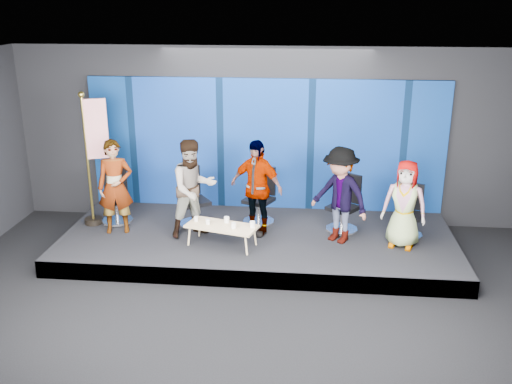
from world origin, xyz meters
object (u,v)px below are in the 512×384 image
at_px(panelist_c, 256,187).
at_px(coffee_table, 222,227).
at_px(mug_d, 234,226).
at_px(panelist_a, 115,187).
at_px(panelist_b, 193,189).
at_px(mug_a, 196,219).
at_px(flag_stand, 94,156).
at_px(chair_b, 193,207).
at_px(panelist_d, 340,195).
at_px(chair_c, 260,205).
at_px(panelist_e, 405,204).
at_px(chair_a, 116,204).
at_px(mug_b, 208,222).
at_px(mug_e, 253,224).
at_px(chair_e, 409,219).
at_px(mug_c, 227,220).
at_px(chair_d, 344,213).

bearing_deg(panelist_c, coffee_table, -107.00).
bearing_deg(mug_d, panelist_a, 166.06).
xyz_separation_m(panelist_b, mug_a, (0.08, -0.26, -0.47)).
height_order(panelist_c, flag_stand, flag_stand).
xyz_separation_m(chair_b, panelist_d, (2.67, -0.49, 0.49)).
distance_m(chair_c, mug_d, 1.28).
bearing_deg(panelist_e, mug_d, -154.18).
bearing_deg(chair_a, panelist_c, -20.74).
height_order(panelist_a, flag_stand, flag_stand).
relative_size(mug_b, mug_e, 0.80).
bearing_deg(chair_b, panelist_b, -111.15).
bearing_deg(panelist_d, chair_b, -154.48).
height_order(panelist_a, panelist_e, panelist_a).
xyz_separation_m(panelist_c, panelist_d, (1.46, -0.22, -0.02)).
distance_m(chair_b, panelist_b, 0.73).
relative_size(panelist_d, mug_d, 17.54).
height_order(chair_e, panelist_e, panelist_e).
bearing_deg(chair_b, mug_e, -72.52).
bearing_deg(chair_b, panelist_c, -47.42).
relative_size(chair_b, chair_e, 1.16).
height_order(mug_d, flag_stand, flag_stand).
height_order(chair_c, mug_c, chair_c).
bearing_deg(mug_d, panelist_b, 146.55).
bearing_deg(panelist_a, panelist_d, -15.17).
bearing_deg(panelist_c, mug_c, -110.39).
xyz_separation_m(chair_e, panelist_e, (-0.18, -0.46, 0.45)).
bearing_deg(chair_d, mug_e, -113.48).
bearing_deg(chair_d, panelist_b, -133.77).
height_order(chair_a, chair_e, chair_a).
bearing_deg(mug_b, flag_stand, 160.97).
relative_size(panelist_d, coffee_table, 1.30).
distance_m(panelist_a, chair_c, 2.67).
height_order(coffee_table, mug_b, mug_b).
xyz_separation_m(chair_a, panelist_e, (5.23, -0.61, 0.41)).
distance_m(chair_c, panelist_e, 2.69).
distance_m(mug_c, mug_e, 0.50).
bearing_deg(mug_c, mug_b, -160.28).
relative_size(panelist_c, panelist_d, 1.02).
xyz_separation_m(panelist_d, mug_c, (-1.93, -0.27, -0.42)).
relative_size(chair_c, panelist_c, 0.62).
bearing_deg(coffee_table, mug_d, -27.02).
bearing_deg(mug_e, chair_d, 30.64).
bearing_deg(mug_d, chair_c, 75.02).
bearing_deg(mug_a, chair_c, 43.59).
relative_size(panelist_e, flag_stand, 0.61).
bearing_deg(panelist_b, panelist_a, 143.93).
xyz_separation_m(panelist_a, mug_b, (1.74, -0.41, -0.44)).
bearing_deg(chair_a, chair_b, -15.26).
height_order(panelist_b, chair_c, panelist_b).
xyz_separation_m(panelist_b, coffee_table, (0.56, -0.40, -0.54)).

